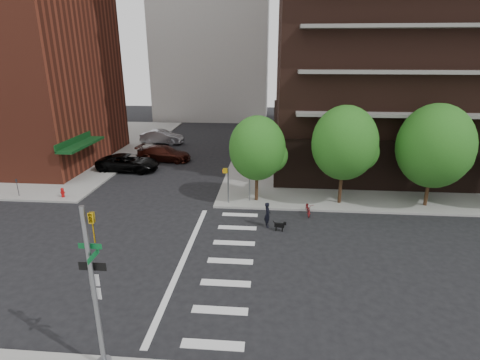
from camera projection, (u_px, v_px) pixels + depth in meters
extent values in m
plane|color=black|center=(174.00, 259.00, 19.94)|extent=(120.00, 120.00, 0.00)
cube|color=gray|center=(415.00, 154.00, 40.43)|extent=(39.00, 33.00, 0.15)
cube|color=gray|center=(21.00, 146.00, 44.08)|extent=(31.00, 33.00, 0.15)
cube|color=silver|center=(213.00, 345.00, 14.03)|extent=(2.40, 0.50, 0.01)
cube|color=silver|center=(220.00, 310.00, 15.92)|extent=(2.40, 0.50, 0.01)
cube|color=silver|center=(226.00, 283.00, 17.81)|extent=(2.40, 0.50, 0.01)
cube|color=silver|center=(230.00, 261.00, 19.69)|extent=(2.40, 0.50, 0.01)
cube|color=silver|center=(234.00, 243.00, 21.58)|extent=(2.40, 0.50, 0.01)
cube|color=silver|center=(237.00, 228.00, 23.47)|extent=(2.40, 0.50, 0.01)
cube|color=silver|center=(240.00, 215.00, 25.35)|extent=(2.40, 0.50, 0.01)
cube|color=silver|center=(184.00, 259.00, 19.90)|extent=(0.30, 13.00, 0.01)
cube|color=black|center=(392.00, 134.00, 40.44)|extent=(25.50, 25.50, 4.00)
cube|color=#0C3814|center=(82.00, 145.00, 32.17)|extent=(1.40, 6.00, 0.20)
cylinder|color=#301E11|center=(257.00, 185.00, 27.22)|extent=(0.24, 0.24, 2.30)
sphere|color=#235B19|center=(257.00, 148.00, 26.34)|extent=(4.00, 4.00, 4.00)
cylinder|color=#301E11|center=(341.00, 185.00, 26.68)|extent=(0.24, 0.24, 2.60)
sphere|color=#235B19|center=(344.00, 143.00, 25.69)|extent=(4.50, 4.50, 4.50)
cylinder|color=#301E11|center=(427.00, 190.00, 26.24)|extent=(0.24, 0.24, 2.30)
sphere|color=#235B19|center=(435.00, 146.00, 25.23)|extent=(5.00, 5.00, 5.00)
cylinder|color=slate|center=(94.00, 293.00, 11.89)|extent=(0.16, 0.16, 6.00)
imported|color=gold|center=(93.00, 228.00, 11.13)|extent=(0.16, 0.20, 1.00)
cube|color=#0A5926|center=(90.00, 246.00, 11.52)|extent=(0.75, 0.02, 0.18)
cube|color=#0A5926|center=(93.00, 256.00, 11.44)|extent=(0.02, 0.75, 0.18)
cube|color=black|center=(92.00, 266.00, 11.71)|extent=(0.90, 0.02, 0.28)
cube|color=silver|center=(94.00, 280.00, 11.87)|extent=(0.32, 0.02, 0.42)
cube|color=silver|center=(96.00, 294.00, 12.04)|extent=(0.32, 0.02, 0.42)
cylinder|color=slate|center=(228.00, 185.00, 26.67)|extent=(0.10, 0.10, 2.60)
cube|color=gold|center=(225.00, 171.00, 26.33)|extent=(0.32, 0.25, 0.32)
cylinder|color=slate|center=(250.00, 186.00, 27.09)|extent=(0.08, 0.08, 2.20)
cube|color=gold|center=(250.00, 175.00, 26.65)|extent=(0.64, 0.02, 0.64)
cylinder|color=#A50C0C|center=(63.00, 193.00, 28.00)|extent=(0.22, 0.22, 0.60)
sphere|color=#A50C0C|center=(62.00, 189.00, 27.90)|extent=(0.24, 0.24, 0.24)
cylinder|color=black|center=(18.00, 189.00, 28.21)|extent=(0.05, 0.05, 1.10)
cube|color=black|center=(16.00, 181.00, 28.00)|extent=(0.10, 0.08, 0.22)
imported|color=black|center=(128.00, 163.00, 34.64)|extent=(2.76, 5.71, 1.57)
imported|color=#36130D|center=(164.00, 153.00, 37.84)|extent=(2.62, 5.57, 1.57)
imported|color=gray|center=(162.00, 137.00, 45.13)|extent=(2.12, 5.16, 1.66)
imported|color=maroon|center=(308.00, 208.00, 25.32)|extent=(0.64, 1.68, 0.87)
imported|color=black|center=(267.00, 215.00, 23.44)|extent=(0.65, 0.50, 1.61)
cube|color=black|center=(279.00, 225.00, 22.96)|extent=(0.62, 0.28, 0.24)
cube|color=black|center=(285.00, 224.00, 22.84)|extent=(0.19, 0.16, 0.17)
cylinder|color=black|center=(282.00, 229.00, 23.08)|extent=(0.06, 0.06, 0.26)
cylinder|color=black|center=(276.00, 229.00, 23.00)|extent=(0.06, 0.06, 0.26)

